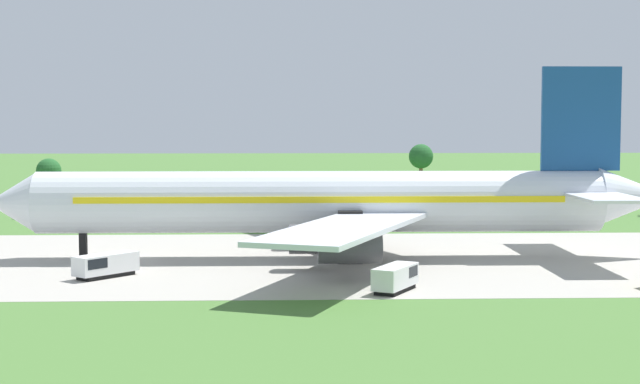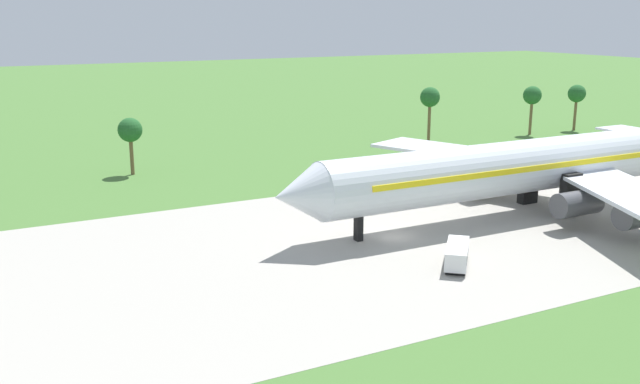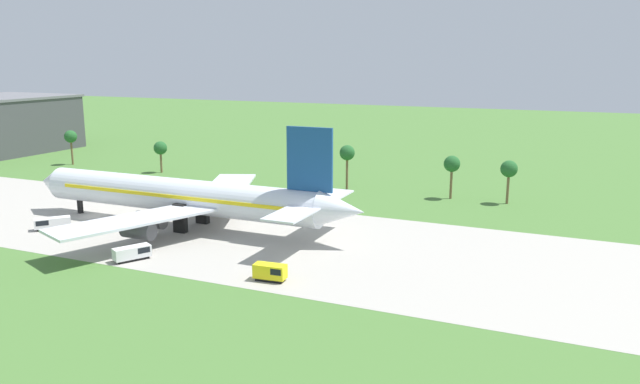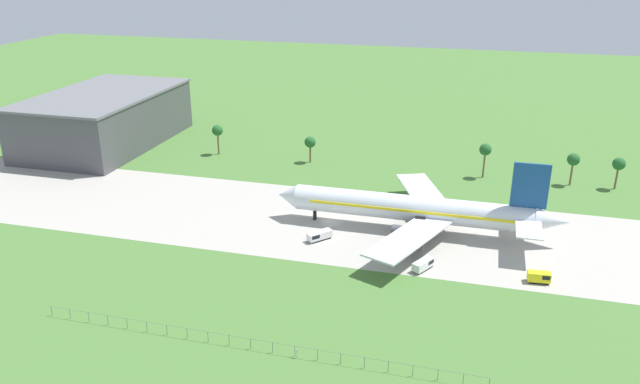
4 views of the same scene
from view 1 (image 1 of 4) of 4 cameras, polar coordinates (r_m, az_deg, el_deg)
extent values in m
plane|color=#477233|center=(101.04, -11.42, -3.95)|extent=(600.00, 600.00, 0.00)
cube|color=#A8A399|center=(101.04, -11.42, -3.94)|extent=(320.00, 44.00, 0.02)
cylinder|color=silver|center=(99.96, 0.00, -0.57)|extent=(57.35, 6.27, 6.27)
cone|color=silver|center=(103.61, -17.50, -0.60)|extent=(5.01, 6.14, 6.14)
cone|color=silver|center=(106.24, 17.85, -0.24)|extent=(7.83, 5.95, 5.95)
cube|color=yellow|center=(99.93, 0.00, -0.30)|extent=(48.74, 6.39, 0.63)
cube|color=navy|center=(104.09, 14.95, 4.14)|extent=(8.15, 0.50, 10.65)
cube|color=silver|center=(104.46, 15.03, 0.01)|extent=(5.64, 25.07, 0.30)
cube|color=silver|center=(86.33, 1.52, -2.08)|extent=(17.98, 28.85, 0.44)
cube|color=silver|center=(113.98, 0.63, -0.52)|extent=(17.98, 28.85, 0.44)
cylinder|color=#4C4C51|center=(92.78, -0.08, -2.76)|extent=(5.64, 2.82, 2.82)
cylinder|color=#4C4C51|center=(86.70, 1.75, -3.26)|extent=(5.64, 2.82, 2.82)
cylinder|color=#4C4C51|center=(107.71, -0.36, -1.77)|extent=(5.64, 2.82, 2.82)
cylinder|color=#4C4C51|center=(114.04, 0.81, -1.43)|extent=(5.64, 2.82, 2.82)
cube|color=black|center=(102.28, -13.62, -2.41)|extent=(0.70, 0.90, 5.23)
cube|color=black|center=(97.03, 1.77, -2.65)|extent=(2.40, 1.20, 5.23)
cube|color=black|center=(103.86, 1.51, -2.18)|extent=(2.40, 1.20, 5.23)
cube|color=black|center=(81.84, 4.39, -5.68)|extent=(3.87, 5.06, 0.40)
cube|color=white|center=(81.66, 4.40, -4.92)|extent=(4.46, 5.90, 1.79)
cube|color=black|center=(83.03, 4.80, -4.58)|extent=(2.74, 2.71, 0.90)
cube|color=black|center=(90.94, -12.34, -4.75)|extent=(4.81, 5.15, 0.40)
cube|color=white|center=(90.78, -12.35, -4.09)|extent=(5.57, 5.99, 1.74)
cube|color=black|center=(89.70, -13.20, -4.03)|extent=(2.96, 2.97, 0.90)
cylinder|color=brown|center=(147.38, -15.48, -0.23)|extent=(0.56, 0.56, 6.15)
sphere|color=#235B28|center=(147.14, -15.51, 1.20)|extent=(3.60, 3.60, 3.60)
cylinder|color=brown|center=(150.20, 15.27, 0.07)|extent=(0.56, 0.56, 7.24)
sphere|color=#235B28|center=(149.95, 15.30, 1.67)|extent=(3.60, 3.60, 3.60)
cylinder|color=brown|center=(144.71, 5.88, 0.23)|extent=(0.56, 0.56, 8.17)
sphere|color=#235B28|center=(144.45, 5.90, 2.08)|extent=(3.60, 3.60, 3.60)
camera|label=2|loc=(69.06, -59.51, 9.65)|focal=40.00mm
camera|label=3|loc=(75.18, 82.80, 13.11)|focal=35.00mm
camera|label=4|loc=(67.40, 154.87, 44.63)|focal=35.00mm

